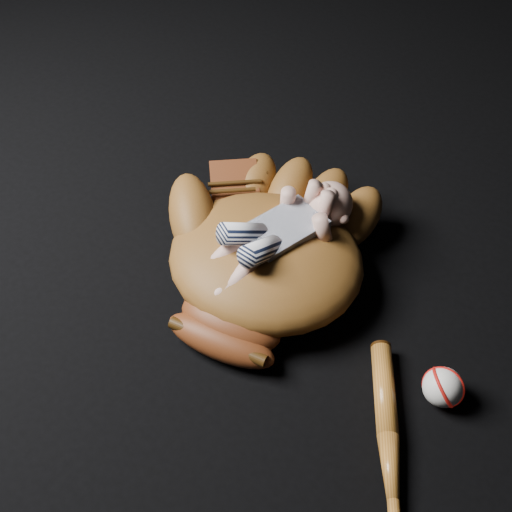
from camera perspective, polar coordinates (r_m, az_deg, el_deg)
name	(u,v)px	position (r m, az deg, el deg)	size (l,w,h in m)	color
baseball_glove	(266,253)	(1.20, 0.88, 0.31)	(0.46, 0.53, 0.17)	brown
newborn_baby	(273,234)	(1.17, 1.51, 1.99)	(0.15, 0.34, 0.14)	#D89F8B
baseball_bat	(389,449)	(1.07, 11.75, -16.46)	(0.04, 0.38, 0.04)	#B16822
baseball	(443,387)	(1.13, 16.29, -11.13)	(0.07, 0.07, 0.07)	white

